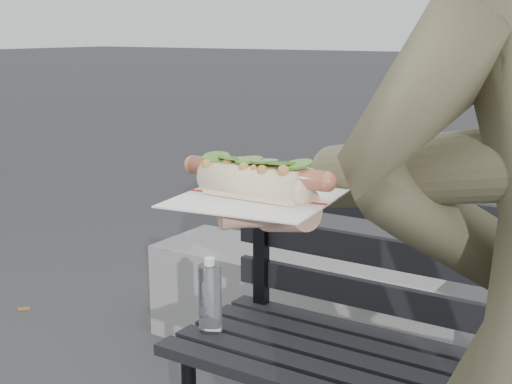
% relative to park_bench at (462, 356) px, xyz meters
% --- Properties ---
extents(park_bench, '(1.50, 0.44, 0.88)m').
position_rel_park_bench_xyz_m(park_bench, '(0.00, 0.00, 0.00)').
color(park_bench, black).
rests_on(park_bench, ground).
extents(concrete_block, '(1.20, 0.40, 0.40)m').
position_rel_park_bench_xyz_m(concrete_block, '(-0.91, 0.77, -0.32)').
color(concrete_block, slate).
rests_on(concrete_block, ground).
extents(held_hotdog, '(0.63, 0.32, 0.20)m').
position_rel_park_bench_xyz_m(held_hotdog, '(0.16, -0.79, 0.60)').
color(held_hotdog, brown).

